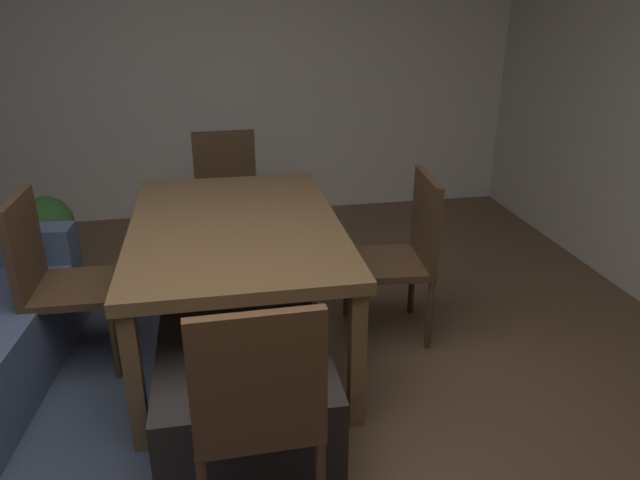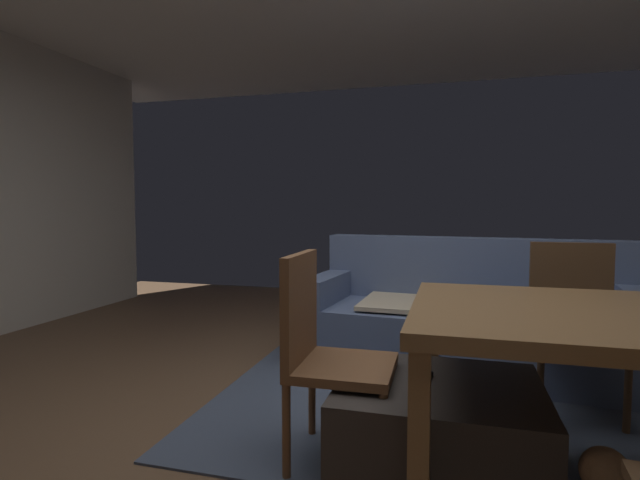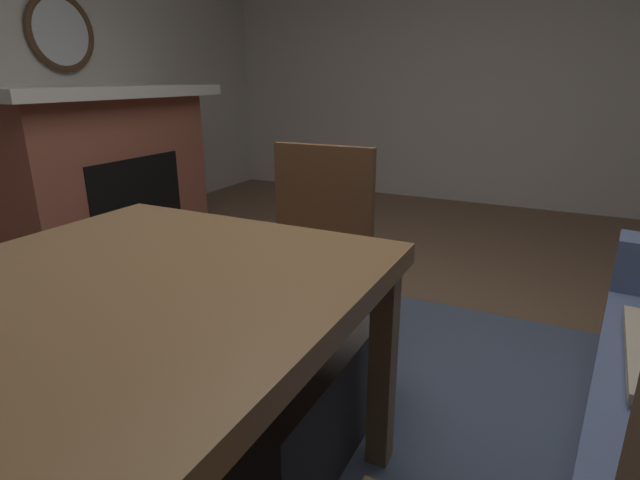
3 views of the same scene
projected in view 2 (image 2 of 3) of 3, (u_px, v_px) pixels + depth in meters
The scene contains 8 objects.
floor at pixel (346, 440), 2.37m from camera, with size 8.21×8.21×0.00m, color brown.
area_rug at pixel (442, 406), 2.76m from camera, with size 2.60×2.00×0.01m, color #3D475B.
couch at pixel (467, 322), 3.45m from camera, with size 2.29×1.10×0.90m.
ottoman_coffee_table at pixel (439, 428), 2.07m from camera, with size 0.84×0.74×0.39m, color #2D2826.
tv_remote at pixel (422, 378), 2.08m from camera, with size 0.05×0.16×0.02m, color black.
dining_table at pixel (632, 331), 1.83m from camera, with size 1.62×1.06×0.74m.
dining_chair_west at pixel (323, 345), 2.16m from camera, with size 0.45×0.45×0.93m.
dining_chair_north at pixel (573, 316), 2.73m from camera, with size 0.45×0.45×0.93m.
Camera 2 is at (0.49, -2.25, 1.14)m, focal length 27.27 mm.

